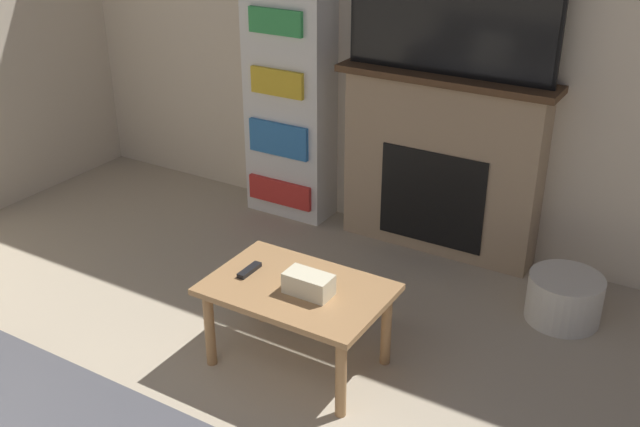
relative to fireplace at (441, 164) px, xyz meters
name	(u,v)px	position (x,y,z in m)	size (l,w,h in m)	color
wall_back	(433,23)	(-0.17, 0.14, 0.79)	(6.27, 0.06, 2.70)	beige
fireplace	(441,164)	(0.00, 0.00, 0.00)	(1.30, 0.28, 1.11)	tan
tv	(451,10)	(0.00, -0.02, 0.91)	(1.23, 0.03, 0.71)	black
coffee_table	(298,298)	(-0.10, -1.45, -0.19)	(0.84, 0.56, 0.43)	#A87A4C
tissue_box	(309,284)	(-0.02, -1.47, -0.08)	(0.22, 0.12, 0.10)	beige
remote_control	(249,270)	(-0.36, -1.45, -0.11)	(0.04, 0.15, 0.02)	black
bookshelf	(290,106)	(-1.06, -0.02, 0.19)	(0.57, 0.29, 1.50)	white
storage_basket	(564,298)	(0.90, -0.41, -0.43)	(0.39, 0.39, 0.25)	silver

